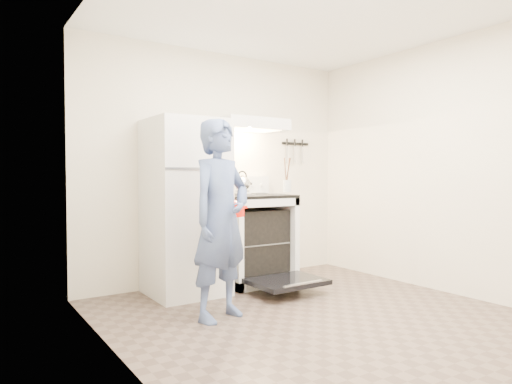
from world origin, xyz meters
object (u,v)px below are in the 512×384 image
stove_body (253,240)px  dutch_oven (231,210)px  tea_kettle (242,183)px  refrigerator (185,207)px  person (221,219)px

stove_body → dutch_oven: 0.91m
tea_kettle → refrigerator: bearing=-171.5°
stove_body → refrigerator: bearing=-178.2°
refrigerator → dutch_oven: bearing=-69.1°
refrigerator → tea_kettle: refrigerator is taller
stove_body → person: person is taller
person → dutch_oven: person is taller
stove_body → dutch_oven: bearing=-137.4°
refrigerator → person: 0.88m
refrigerator → person: refrigerator is taller
dutch_oven → refrigerator: bearing=110.9°
stove_body → tea_kettle: 0.63m
refrigerator → dutch_oven: 0.57m
stove_body → tea_kettle: (-0.09, 0.08, 0.62)m
tea_kettle → dutch_oven: size_ratio=0.81×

